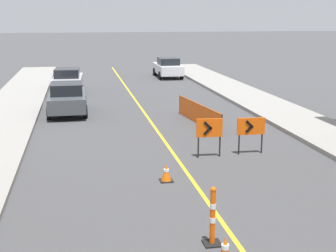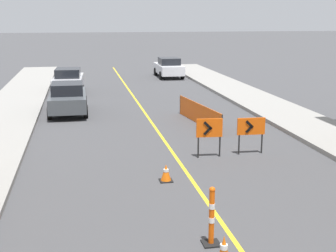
{
  "view_description": "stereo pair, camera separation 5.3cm",
  "coord_description": "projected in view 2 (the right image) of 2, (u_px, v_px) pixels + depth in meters",
  "views": [
    {
      "loc": [
        -3.28,
        6.21,
        4.88
      ],
      "look_at": [
        -0.17,
        22.31,
        1.0
      ],
      "focal_mm": 50.0,
      "sensor_mm": 36.0,
      "label": 1
    },
    {
      "loc": [
        -3.23,
        6.2,
        4.88
      ],
      "look_at": [
        -0.17,
        22.31,
        1.0
      ],
      "focal_mm": 50.0,
      "sensor_mm": 36.0,
      "label": 2
    }
  ],
  "objects": [
    {
      "name": "traffic_cone_third",
      "position": [
        224.0,
        251.0,
        9.28
      ],
      "size": [
        0.37,
        0.37,
        0.66
      ],
      "color": "black",
      "rests_on": "ground_plane"
    },
    {
      "name": "arrow_barricade_secondary",
      "position": [
        251.0,
        128.0,
        16.72
      ],
      "size": [
        1.02,
        0.12,
        1.33
      ],
      "rotation": [
        0.0,
        0.0,
        -0.05
      ],
      "color": "#EF560C",
      "rests_on": "ground_plane"
    },
    {
      "name": "parked_car_curb_mid",
      "position": [
        68.0,
        80.0,
        30.19
      ],
      "size": [
        2.02,
        4.39,
        1.59
      ],
      "rotation": [
        0.0,
        0.0,
        -0.05
      ],
      "color": "#B7B7BC",
      "rests_on": "ground_plane"
    },
    {
      "name": "delineator_post_rear",
      "position": [
        212.0,
        219.0,
        10.1
      ],
      "size": [
        0.38,
        0.38,
        1.33
      ],
      "color": "black",
      "rests_on": "ground_plane"
    },
    {
      "name": "parked_car_curb_near",
      "position": [
        68.0,
        98.0,
        23.76
      ],
      "size": [
        1.93,
        4.31,
        1.59
      ],
      "rotation": [
        0.0,
        0.0,
        0.0
      ],
      "color": "#474C51",
      "rests_on": "ground_plane"
    },
    {
      "name": "traffic_cone_fourth",
      "position": [
        166.0,
        173.0,
        14.08
      ],
      "size": [
        0.39,
        0.39,
        0.53
      ],
      "color": "black",
      "rests_on": "ground_plane"
    },
    {
      "name": "sidewalk_right",
      "position": [
        301.0,
        122.0,
        21.68
      ],
      "size": [
        3.01,
        51.65,
        0.18
      ],
      "color": "gray",
      "rests_on": "ground_plane"
    },
    {
      "name": "parked_car_curb_far",
      "position": [
        169.0,
        67.0,
        37.79
      ],
      "size": [
        1.93,
        4.31,
        1.59
      ],
      "rotation": [
        0.0,
        0.0,
        -0.0
      ],
      "color": "silver",
      "rests_on": "ground_plane"
    },
    {
      "name": "arrow_barricade_primary",
      "position": [
        209.0,
        130.0,
        16.32
      ],
      "size": [
        0.93,
        0.13,
        1.39
      ],
      "rotation": [
        0.0,
        0.0,
        -0.07
      ],
      "color": "#EF560C",
      "rests_on": "ground_plane"
    },
    {
      "name": "safety_mesh_fence",
      "position": [
        199.0,
        114.0,
        21.5
      ],
      "size": [
        0.74,
        4.97,
        0.95
      ],
      "rotation": [
        0.0,
        0.0,
        1.71
      ],
      "color": "#EF560C",
      "rests_on": "ground_plane"
    },
    {
      "name": "lane_stripe",
      "position": [
        157.0,
        130.0,
        20.47
      ],
      "size": [
        0.12,
        51.65,
        0.01
      ],
      "color": "gold",
      "rests_on": "ground_plane"
    }
  ]
}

